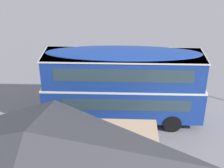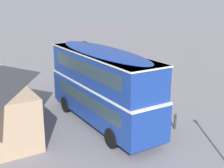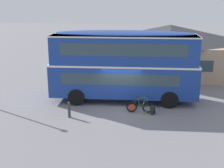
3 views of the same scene
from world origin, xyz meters
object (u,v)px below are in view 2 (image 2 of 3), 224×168
(touring_bicycle, at_px, (122,106))
(double_decker_bus, at_px, (102,83))
(kerb_bollard, at_px, (175,121))
(water_bottle_green_metal, at_px, (121,107))
(backpack_on_ground, at_px, (118,103))

(touring_bicycle, bearing_deg, double_decker_bus, 119.23)
(touring_bicycle, height_order, kerb_bollard, touring_bicycle)
(kerb_bollard, bearing_deg, double_decker_bus, 50.36)
(touring_bicycle, bearing_deg, water_bottle_green_metal, -23.87)
(double_decker_bus, bearing_deg, water_bottle_green_metal, -54.64)
(backpack_on_ground, bearing_deg, double_decker_bus, 131.41)
(backpack_on_ground, relative_size, kerb_bollard, 0.59)
(water_bottle_green_metal, bearing_deg, backpack_on_ground, -0.19)
(touring_bicycle, xyz_separation_m, water_bottle_green_metal, (0.46, -0.20, -0.26))
(backpack_on_ground, bearing_deg, touring_bicycle, 166.58)
(water_bottle_green_metal, relative_size, kerb_bollard, 0.25)
(double_decker_bus, distance_m, kerb_bollard, 4.99)
(double_decker_bus, xyz_separation_m, kerb_bollard, (-2.87, -3.47, -2.14))
(water_bottle_green_metal, bearing_deg, touring_bicycle, 156.13)
(double_decker_bus, height_order, water_bottle_green_metal, double_decker_bus)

